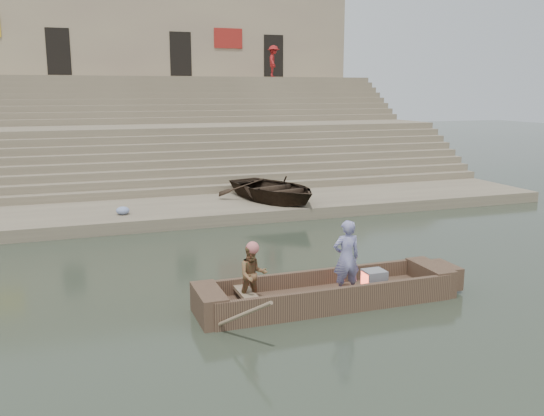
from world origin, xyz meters
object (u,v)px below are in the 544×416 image
standing_man (346,258)px  beached_rowboat (274,189)px  rowing_man (253,275)px  pedestrian (273,61)px  main_rowboat (327,299)px  television (374,279)px

standing_man → beached_rowboat: (1.81, 9.58, -0.17)m
standing_man → rowing_man: size_ratio=1.31×
rowing_man → pedestrian: size_ratio=0.66×
standing_man → main_rowboat: bearing=-25.2°
standing_man → rowing_man: 2.02m
beached_rowboat → standing_man: bearing=-117.6°
standing_man → television: standing_man is taller
main_rowboat → standing_man: bearing=-28.2°
pedestrian → television: bearing=-172.2°
main_rowboat → pedestrian: 25.06m
pedestrian → beached_rowboat: bearing=-177.3°
standing_man → television: 0.99m
rowing_man → television: (2.77, 0.06, -0.42)m
television → pedestrian: (5.97, 23.28, 5.72)m
rowing_man → beached_rowboat: (3.82, 9.45, 0.01)m
standing_man → pedestrian: size_ratio=0.86×
television → pedestrian: pedestrian is taller
rowing_man → pedestrian: 25.47m
television → standing_man: bearing=-166.6°
television → pedestrian: 24.70m
main_rowboat → standing_man: size_ratio=3.11×
main_rowboat → beached_rowboat: beached_rowboat is taller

